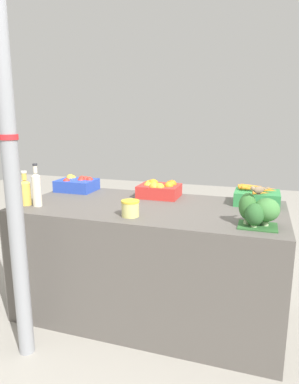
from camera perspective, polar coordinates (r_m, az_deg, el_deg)
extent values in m
plane|color=gray|center=(2.78, 0.00, -19.18)|extent=(10.00, 10.00, 0.00)
cube|color=#56514C|center=(2.59, 0.00, -11.28)|extent=(1.87, 0.90, 0.84)
cylinder|color=gray|center=(2.07, -22.32, 6.80)|extent=(0.09, 0.09, 2.58)
cylinder|color=red|center=(2.06, -22.46, 8.47)|extent=(0.11, 0.11, 0.03)
cube|color=#2847B7|center=(2.99, -12.01, 1.12)|extent=(0.31, 0.25, 0.10)
sphere|color=red|center=(2.97, -11.34, 1.77)|extent=(0.06, 0.06, 0.06)
sphere|color=gold|center=(3.08, -13.05, 2.24)|extent=(0.07, 0.07, 0.07)
sphere|color=gold|center=(3.09, -12.68, 2.20)|extent=(0.06, 0.06, 0.06)
sphere|color=red|center=(2.96, -9.96, 1.92)|extent=(0.06, 0.06, 0.06)
sphere|color=red|center=(2.98, -10.59, 2.04)|extent=(0.06, 0.06, 0.06)
sphere|color=red|center=(3.02, -11.18, 2.09)|extent=(0.06, 0.06, 0.06)
sphere|color=red|center=(2.95, -13.66, 1.67)|extent=(0.06, 0.06, 0.06)
cube|color=red|center=(2.70, 1.64, 0.18)|extent=(0.31, 0.25, 0.10)
sphere|color=orange|center=(2.74, 0.43, 1.38)|extent=(0.07, 0.07, 0.07)
sphere|color=orange|center=(2.75, 0.03, 1.13)|extent=(0.09, 0.09, 0.09)
sphere|color=orange|center=(2.62, 0.79, 0.74)|extent=(0.08, 0.08, 0.08)
sphere|color=orange|center=(2.75, 3.50, 1.13)|extent=(0.08, 0.08, 0.08)
sphere|color=orange|center=(2.70, -0.24, 0.93)|extent=(0.08, 0.08, 0.08)
sphere|color=orange|center=(2.73, 0.62, 1.26)|extent=(0.09, 0.09, 0.09)
sphere|color=orange|center=(2.61, 1.71, 0.70)|extent=(0.08, 0.08, 0.08)
sphere|color=orange|center=(2.72, 3.76, 1.22)|extent=(0.08, 0.08, 0.08)
sphere|color=orange|center=(2.65, 3.25, 0.96)|extent=(0.07, 0.07, 0.07)
cube|color=#2D8442|center=(2.59, 17.45, -0.92)|extent=(0.31, 0.25, 0.10)
cone|color=orange|center=(2.66, 16.74, 0.96)|extent=(0.14, 0.05, 0.03)
cone|color=orange|center=(2.49, 18.14, -0.14)|extent=(0.12, 0.06, 0.02)
cone|color=orange|center=(2.58, 16.52, 0.66)|extent=(0.12, 0.04, 0.03)
cone|color=orange|center=(2.59, 16.46, 0.63)|extent=(0.15, 0.07, 0.02)
cone|color=orange|center=(2.56, 18.84, 0.26)|extent=(0.15, 0.04, 0.03)
cone|color=orange|center=(2.62, 19.03, 0.48)|extent=(0.13, 0.06, 0.03)
cone|color=orange|center=(2.64, 16.27, 0.91)|extent=(0.16, 0.05, 0.03)
cone|color=orange|center=(2.67, 16.65, 0.98)|extent=(0.16, 0.03, 0.02)
cone|color=orange|center=(2.56, 16.44, 0.47)|extent=(0.17, 0.07, 0.02)
cube|color=#2D602D|center=(2.08, 17.57, -5.44)|extent=(0.22, 0.18, 0.01)
ellipsoid|color=#2D602D|center=(2.03, 17.11, -3.59)|extent=(0.11, 0.11, 0.13)
cylinder|color=#B2C693|center=(2.05, 17.00, -5.26)|extent=(0.03, 0.03, 0.02)
ellipsoid|color=#427F3D|center=(2.07, 18.95, -2.81)|extent=(0.15, 0.15, 0.13)
cylinder|color=#B2C693|center=(2.09, 18.79, -5.00)|extent=(0.03, 0.03, 0.02)
ellipsoid|color=#387033|center=(2.09, 18.83, -2.99)|extent=(0.14, 0.14, 0.13)
cylinder|color=#B2C693|center=(2.11, 18.69, -4.86)|extent=(0.03, 0.03, 0.02)
ellipsoid|color=#387033|center=(2.07, 16.02, -2.27)|extent=(0.10, 0.10, 0.16)
cylinder|color=#B2C693|center=(2.09, 15.86, -4.80)|extent=(0.03, 0.03, 0.02)
cylinder|color=gold|center=(2.60, -19.96, -0.33)|extent=(0.08, 0.08, 0.16)
cone|color=gold|center=(2.58, -20.12, 1.68)|extent=(0.08, 0.08, 0.02)
cylinder|color=gold|center=(2.58, -20.18, 2.47)|extent=(0.03, 0.03, 0.05)
cylinder|color=silver|center=(2.57, -20.23, 3.15)|extent=(0.04, 0.04, 0.01)
cylinder|color=beige|center=(2.54, -18.28, 0.12)|extent=(0.06, 0.06, 0.22)
cone|color=beige|center=(2.52, -18.46, 2.80)|extent=(0.06, 0.06, 0.02)
cylinder|color=beige|center=(2.51, -18.52, 3.63)|extent=(0.03, 0.03, 0.05)
cylinder|color=#2D2D33|center=(2.51, -18.57, 4.35)|extent=(0.03, 0.03, 0.01)
cylinder|color=#D1CC75|center=(2.18, -3.21, -2.90)|extent=(0.11, 0.11, 0.09)
cylinder|color=gold|center=(2.17, -3.23, -1.57)|extent=(0.12, 0.12, 0.01)
cube|color=#4C3D2D|center=(2.03, 17.70, -0.29)|extent=(0.02, 0.02, 0.01)
ellipsoid|color=#7A664C|center=(2.02, 17.74, 0.34)|extent=(0.08, 0.07, 0.04)
sphere|color=#897556|center=(1.99, 16.84, 0.58)|extent=(0.03, 0.03, 0.03)
cone|color=#4C3D28|center=(1.99, 16.58, 0.55)|extent=(0.02, 0.02, 0.01)
cube|color=#7A664C|center=(2.06, 18.89, 0.57)|extent=(0.04, 0.04, 0.01)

